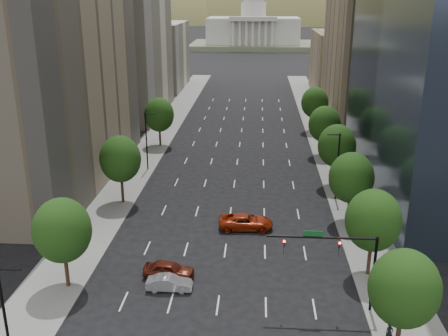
% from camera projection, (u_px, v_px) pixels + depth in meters
% --- Properties ---
extents(sidewalk_left, '(6.00, 200.00, 0.15)m').
position_uv_depth(sidewalk_left, '(127.00, 181.00, 73.78)').
color(sidewalk_left, slate).
rests_on(sidewalk_left, ground).
extents(sidewalk_right, '(6.00, 200.00, 0.15)m').
position_uv_depth(sidewalk_right, '(345.00, 186.00, 71.81)').
color(sidewalk_right, slate).
rests_on(sidewalk_right, ground).
extents(midrise_cream_left, '(14.00, 30.00, 35.00)m').
position_uv_depth(midrise_cream_left, '(128.00, 34.00, 109.33)').
color(midrise_cream_left, beige).
rests_on(midrise_cream_left, ground).
extents(filler_left, '(14.00, 26.00, 18.00)m').
position_uv_depth(filler_left, '(158.00, 56.00, 143.23)').
color(filler_left, beige).
rests_on(filler_left, ground).
extents(parking_tan_right, '(14.00, 30.00, 30.00)m').
position_uv_depth(parking_tan_right, '(367.00, 49.00, 104.13)').
color(parking_tan_right, '#8C7759').
rests_on(parking_tan_right, ground).
extents(filler_right, '(14.00, 26.00, 16.00)m').
position_uv_depth(filler_right, '(340.00, 63.00, 137.55)').
color(filler_right, '#8C7759').
rests_on(filler_right, ground).
extents(tree_right_0, '(5.20, 5.20, 8.39)m').
position_uv_depth(tree_right_0, '(404.00, 288.00, 37.15)').
color(tree_right_0, '#382316').
rests_on(tree_right_0, ground).
extents(tree_right_1, '(5.20, 5.20, 8.75)m').
position_uv_depth(tree_right_1, '(373.00, 220.00, 47.42)').
color(tree_right_1, '#382316').
rests_on(tree_right_1, ground).
extents(tree_right_2, '(5.20, 5.20, 8.61)m').
position_uv_depth(tree_right_2, '(351.00, 178.00, 58.79)').
color(tree_right_2, '#382316').
rests_on(tree_right_2, ground).
extents(tree_right_3, '(5.20, 5.20, 8.89)m').
position_uv_depth(tree_right_3, '(337.00, 146.00, 70.02)').
color(tree_right_3, '#382316').
rests_on(tree_right_3, ground).
extents(tree_right_4, '(5.20, 5.20, 8.46)m').
position_uv_depth(tree_right_4, '(324.00, 124.00, 83.38)').
color(tree_right_4, '#382316').
rests_on(tree_right_4, ground).
extents(tree_right_5, '(5.20, 5.20, 8.75)m').
position_uv_depth(tree_right_5, '(315.00, 103.00, 98.39)').
color(tree_right_5, '#382316').
rests_on(tree_right_5, ground).
extents(tree_left_0, '(5.20, 5.20, 8.75)m').
position_uv_depth(tree_left_0, '(62.00, 230.00, 45.42)').
color(tree_left_0, '#382316').
rests_on(tree_left_0, ground).
extents(tree_left_1, '(5.20, 5.20, 8.97)m').
position_uv_depth(tree_left_1, '(120.00, 159.00, 64.23)').
color(tree_left_1, '#382316').
rests_on(tree_left_1, ground).
extents(tree_left_2, '(5.20, 5.20, 8.68)m').
position_uv_depth(tree_left_2, '(159.00, 115.00, 88.86)').
color(tree_left_2, '#382316').
rests_on(tree_left_2, ground).
extents(streetlight_rn, '(1.70, 0.20, 9.00)m').
position_uv_depth(streetlight_rn, '(337.00, 165.00, 65.68)').
color(streetlight_rn, black).
rests_on(streetlight_rn, ground).
extents(streetlight_ls, '(1.70, 0.20, 9.00)m').
position_uv_depth(streetlight_ls, '(6.00, 321.00, 34.35)').
color(streetlight_ls, black).
rests_on(streetlight_ls, ground).
extents(streetlight_ln, '(1.70, 0.20, 9.00)m').
position_uv_depth(streetlight_ln, '(147.00, 140.00, 76.82)').
color(streetlight_ln, black).
rests_on(streetlight_ln, ground).
extents(traffic_signal, '(9.12, 0.40, 7.38)m').
position_uv_depth(traffic_signal, '(345.00, 256.00, 42.15)').
color(traffic_signal, black).
rests_on(traffic_signal, ground).
extents(capitol, '(60.00, 40.00, 35.20)m').
position_uv_depth(capitol, '(253.00, 30.00, 249.12)').
color(capitol, '#596647').
rests_on(capitol, ground).
extents(foothills, '(720.00, 413.00, 263.00)m').
position_uv_depth(foothills, '(286.00, 51.00, 592.02)').
color(foothills, olive).
rests_on(foothills, ground).
extents(car_maroon, '(4.96, 2.26, 1.65)m').
position_uv_depth(car_maroon, '(169.00, 270.00, 48.58)').
color(car_maroon, '#50180D').
rests_on(car_maroon, ground).
extents(car_silver, '(4.20, 1.49, 1.38)m').
position_uv_depth(car_silver, '(169.00, 283.00, 46.60)').
color(car_silver, '#A2A3A8').
rests_on(car_silver, ground).
extents(car_red_far, '(6.31, 3.12, 1.72)m').
position_uv_depth(car_red_far, '(246.00, 222.00, 58.71)').
color(car_red_far, '#95230A').
rests_on(car_red_far, ground).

